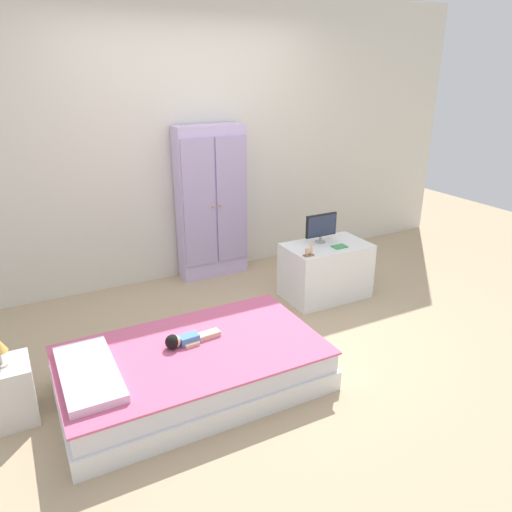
% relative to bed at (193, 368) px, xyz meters
% --- Properties ---
extents(ground_plane, '(10.00, 10.00, 0.02)m').
position_rel_bed_xyz_m(ground_plane, '(0.74, 0.31, -0.15)').
color(ground_plane, tan).
extents(back_wall, '(6.40, 0.05, 2.70)m').
position_rel_bed_xyz_m(back_wall, '(0.74, 1.88, 1.21)').
color(back_wall, silver).
rests_on(back_wall, ground_plane).
extents(bed, '(1.70, 0.99, 0.29)m').
position_rel_bed_xyz_m(bed, '(0.00, 0.00, 0.00)').
color(bed, white).
rests_on(bed, ground_plane).
extents(pillow, '(0.32, 0.71, 0.05)m').
position_rel_bed_xyz_m(pillow, '(-0.65, 0.00, 0.17)').
color(pillow, silver).
rests_on(pillow, bed).
extents(doll, '(0.39, 0.14, 0.10)m').
position_rel_bed_xyz_m(doll, '(-0.03, 0.08, 0.18)').
color(doll, '#4C84C6').
rests_on(doll, bed).
extents(nightstand, '(0.30, 0.30, 0.38)m').
position_rel_bed_xyz_m(nightstand, '(-1.10, 0.21, 0.05)').
color(nightstand, silver).
rests_on(nightstand, ground_plane).
extents(wardrobe, '(0.69, 0.26, 1.52)m').
position_rel_bed_xyz_m(wardrobe, '(0.88, 1.72, 0.62)').
color(wardrobe, silver).
rests_on(wardrobe, ground_plane).
extents(tv_stand, '(0.77, 0.47, 0.51)m').
position_rel_bed_xyz_m(tv_stand, '(1.59, 0.74, 0.11)').
color(tv_stand, white).
rests_on(tv_stand, ground_plane).
extents(tv_monitor, '(0.32, 0.10, 0.27)m').
position_rel_bed_xyz_m(tv_monitor, '(1.58, 0.82, 0.52)').
color(tv_monitor, '#99999E').
rests_on(tv_monitor, tv_stand).
extents(rocking_horse_toy, '(0.09, 0.04, 0.11)m').
position_rel_bed_xyz_m(rocking_horse_toy, '(1.30, 0.58, 0.42)').
color(rocking_horse_toy, '#8E6642').
rests_on(rocking_horse_toy, tv_stand).
extents(book_green, '(0.13, 0.09, 0.01)m').
position_rel_bed_xyz_m(book_green, '(1.65, 0.64, 0.38)').
color(book_green, '#429E51').
rests_on(book_green, tv_stand).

